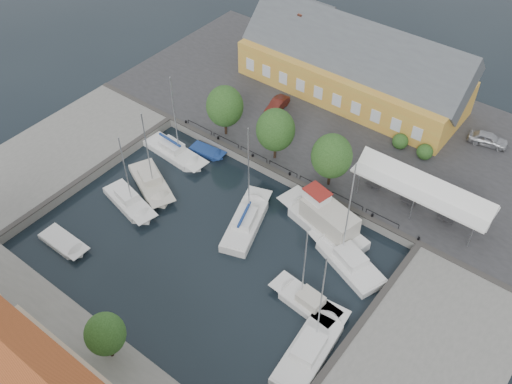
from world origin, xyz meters
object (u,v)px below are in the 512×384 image
center_sailboat (246,223)px  warehouse (350,66)px  trawler (325,222)px  launch_sw (64,244)px  car_red (277,105)px  east_boat_b (307,304)px  west_boat_a (174,153)px  west_boat_b (151,184)px  car_silver (488,139)px  launch_nw (207,152)px  east_boat_a (347,261)px  east_boat_c (310,350)px  west_boat_c (129,203)px  tent_canopy (423,189)px

center_sailboat → warehouse: bearing=98.5°
trawler → launch_sw: size_ratio=1.93×
car_red → east_boat_b: size_ratio=0.42×
trawler → center_sailboat: bearing=-145.8°
trawler → west_boat_a: size_ratio=0.95×
warehouse → trawler: warehouse is taller
warehouse → west_boat_b: warehouse is taller
warehouse → west_boat_a: bearing=-113.1°
center_sailboat → east_boat_b: 11.01m
car_silver → west_boat_a: (-27.69, -22.21, -1.48)m
launch_sw → launch_nw: launch_sw is taller
east_boat_a → west_boat_b: size_ratio=1.15×
east_boat_b → launch_nw: size_ratio=2.19×
east_boat_c → launch_sw: bearing=-169.1°
west_boat_a → west_boat_c: size_ratio=1.13×
east_boat_b → west_boat_b: bearing=173.3°
warehouse → center_sailboat: (3.82, -25.56, -4.06)m
car_silver → east_boat_a: 24.07m
east_boat_b → west_boat_b: west_boat_b is taller
trawler → west_boat_a: bearing=-177.7°
center_sailboat → trawler: center_sailboat is taller
east_boat_a → west_boat_a: (-23.66, 1.47, 0.01)m
tent_canopy → car_silver: (1.72, 14.08, -1.94)m
car_red → east_boat_a: east_boat_a is taller
west_boat_b → launch_sw: 11.10m
center_sailboat → west_boat_b: (-11.64, -1.65, -0.10)m
car_silver → east_boat_a: size_ratio=0.36×
west_boat_b → west_boat_c: 3.45m
tent_canopy → west_boat_c: size_ratio=1.40×
east_boat_a → warehouse: bearing=121.3°
car_silver → east_boat_a: (-4.03, -23.68, -1.48)m
center_sailboat → west_boat_a: 13.67m
warehouse → east_boat_b: size_ratio=2.93×
east_boat_b → launch_nw: bearing=153.5°
east_boat_a → west_boat_c: size_ratio=1.23×
east_boat_b → launch_nw: east_boat_b is taller
warehouse → car_silver: bearing=0.7°
east_boat_c → east_boat_b: bearing=126.9°
west_boat_a → center_sailboat: bearing=-15.1°
trawler → tent_canopy: bearing=49.1°
tent_canopy → east_boat_a: bearing=-103.5°
warehouse → tent_canopy: (16.60, -13.86, -0.74)m
tent_canopy → west_boat_b: 28.04m
car_red → east_boat_c: 32.36m
tent_canopy → west_boat_c: west_boat_c is taller
center_sailboat → trawler: size_ratio=1.14×
warehouse → launch_sw: size_ratio=5.14×
east_boat_b → center_sailboat: bearing=157.5°
west_boat_c → launch_nw: size_ratio=2.25×
west_boat_a → tent_canopy: bearing=17.4°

